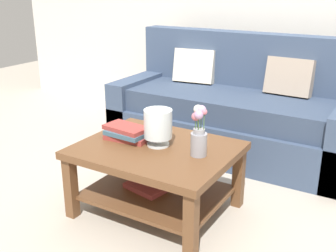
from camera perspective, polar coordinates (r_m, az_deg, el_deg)
The scene contains 6 objects.
ground_plane at distance 3.27m, azimuth 0.97°, elevation -8.08°, with size 10.00×10.00×0.00m, color #ADA393.
couch at distance 3.86m, azimuth 9.11°, elevation 1.90°, with size 2.18×0.90×1.06m.
coffee_table at distance 2.78m, azimuth -1.64°, elevation -5.42°, with size 1.01×0.82×0.48m.
book_stack_main at distance 2.85m, azimuth -5.64°, elevation -0.91°, with size 0.33×0.22×0.10m.
glass_hurricane_vase at distance 2.70m, azimuth -1.38°, elevation 0.15°, with size 0.19×0.19×0.25m.
flower_pitcher at distance 2.55m, azimuth 4.29°, elevation -1.06°, with size 0.10×0.10×0.32m.
Camera 1 is at (1.44, -2.51, 1.51)m, focal length 44.14 mm.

